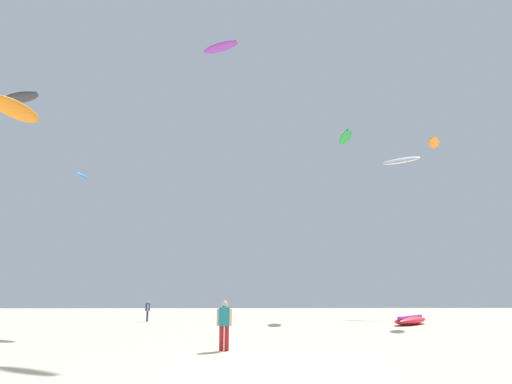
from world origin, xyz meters
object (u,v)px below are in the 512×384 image
object	(u,v)px
kite_grounded_near	(410,320)
kite_aloft_5	(82,175)
person_foreground	(224,321)
kite_aloft_8	(15,110)
kite_aloft_3	(401,161)
kite_aloft_2	(434,143)
kite_aloft_4	(20,97)
person_midground	(148,309)
kite_aloft_6	(221,47)
kite_aloft_1	(345,137)

from	to	relation	value
kite_grounded_near	kite_aloft_5	distance (m)	31.66
person_foreground	kite_aloft_8	xyz separation A→B (m)	(-13.95, 10.85, 12.48)
kite_aloft_8	kite_aloft_3	bearing A→B (deg)	31.03
kite_aloft_2	kite_aloft_4	distance (m)	33.98
person_midground	kite_aloft_4	size ratio (longest dim) A/B	0.37
person_midground	kite_aloft_3	distance (m)	29.08
kite_aloft_3	kite_aloft_6	distance (m)	22.88
kite_aloft_4	kite_aloft_6	xyz separation A→B (m)	(17.06, -4.20, 2.51)
kite_aloft_1	kite_aloft_3	size ratio (longest dim) A/B	1.03
person_midground	kite_aloft_8	size ratio (longest dim) A/B	0.34
person_midground	kite_aloft_6	xyz separation A→B (m)	(5.48, -3.84, 19.85)
kite_aloft_3	kite_grounded_near	bearing A→B (deg)	-108.43
person_midground	kite_aloft_1	distance (m)	23.11
kite_grounded_near	kite_aloft_2	bearing A→B (deg)	24.11
person_foreground	kite_grounded_near	bearing A→B (deg)	158.20
kite_aloft_3	kite_aloft_5	size ratio (longest dim) A/B	1.81
person_midground	kite_aloft_3	world-z (taller)	kite_aloft_3
person_foreground	kite_aloft_5	distance (m)	32.55
person_foreground	kite_aloft_3	world-z (taller)	kite_aloft_3
kite_aloft_2	kite_aloft_6	size ratio (longest dim) A/B	0.93
kite_grounded_near	kite_aloft_3	bearing A→B (deg)	71.57
kite_grounded_near	kite_aloft_2	size ratio (longest dim) A/B	1.67
person_foreground	kite_aloft_1	world-z (taller)	kite_aloft_1
kite_aloft_1	kite_grounded_near	bearing A→B (deg)	-76.81
kite_aloft_5	kite_aloft_2	bearing A→B (deg)	-17.66
person_foreground	kite_aloft_1	bearing A→B (deg)	173.85
person_foreground	kite_aloft_4	distance (m)	32.21
kite_aloft_1	kite_aloft_4	distance (m)	28.61
person_foreground	kite_aloft_4	bearing A→B (deg)	-121.59
kite_aloft_4	kite_aloft_8	distance (m)	11.30
person_foreground	kite_aloft_6	bearing A→B (deg)	-159.32
person_midground	kite_aloft_4	xyz separation A→B (m)	(-11.58, 0.36, 17.34)
kite_aloft_6	kite_aloft_4	bearing A→B (deg)	166.17
person_foreground	person_midground	distance (m)	20.89
kite_aloft_1	kite_aloft_8	size ratio (longest dim) A/B	0.86
person_foreground	kite_aloft_2	world-z (taller)	kite_aloft_2
kite_aloft_5	kite_aloft_8	size ratio (longest dim) A/B	0.46
kite_aloft_4	kite_aloft_5	xyz separation A→B (m)	(3.50, 6.23, -5.18)
kite_aloft_3	kite_aloft_6	size ratio (longest dim) A/B	1.21
person_foreground	person_midground	world-z (taller)	person_foreground
person_midground	kite_aloft_5	size ratio (longest dim) A/B	0.73
person_foreground	kite_aloft_8	bearing A→B (deg)	-111.79
kite_aloft_6	kite_aloft_8	world-z (taller)	kite_aloft_6
kite_grounded_near	kite_aloft_4	bearing A→B (deg)	171.14
kite_aloft_2	kite_aloft_3	distance (m)	12.65
kite_aloft_1	kite_aloft_3	bearing A→B (deg)	36.64
kite_aloft_1	kite_aloft_8	world-z (taller)	kite_aloft_1
person_foreground	kite_grounded_near	distance (m)	19.53
kite_grounded_near	kite_aloft_4	size ratio (longest dim) A/B	1.17
person_foreground	kite_aloft_5	world-z (taller)	kite_aloft_5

